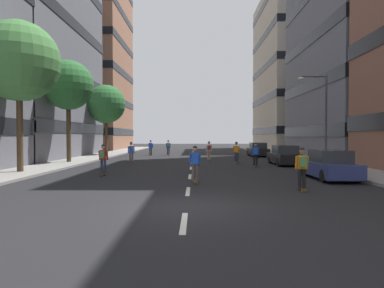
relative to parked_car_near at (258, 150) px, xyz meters
name	(u,v)px	position (x,y,z in m)	size (l,w,h in m)	color
ground_plane	(192,159)	(-7.25, -4.66, -0.70)	(134.63, 134.63, 0.00)	black
sidewalk_left	(97,157)	(-17.36, -1.86, -0.63)	(3.30, 61.71, 0.14)	gray
sidewalk_right	(288,157)	(2.85, -1.86, -0.63)	(3.30, 61.71, 0.14)	gray
lane_markings	(192,159)	(-7.25, -4.10, -0.70)	(0.16, 52.20, 0.01)	silver
building_left_far	(72,47)	(-27.91, 20.06, 16.60)	(17.92, 16.14, 34.42)	#9E6B51
building_right_far	(316,71)	(13.40, 20.06, 12.46)	(17.92, 19.89, 26.14)	#BCB29E
parked_car_near	(258,150)	(0.00, 0.00, 0.00)	(1.82, 4.40, 1.52)	black
parked_car_mid	(285,156)	(0.00, -11.34, 0.00)	(1.82, 4.40, 1.52)	black
parked_car_far	(329,166)	(0.00, -20.11, 0.00)	(1.82, 4.40, 1.52)	navy
street_tree_near	(106,104)	(-17.36, 1.84, 5.25)	(4.47, 4.47, 8.07)	#4C3823
street_tree_mid	(68,85)	(-17.36, -9.95, 5.69)	(4.06, 4.06, 8.32)	#4C3823
street_tree_far	(19,62)	(-17.36, -17.74, 5.94)	(4.73, 4.73, 8.88)	#4C3823
streetlamp_right	(321,110)	(2.15, -13.03, 3.44)	(2.13, 0.30, 6.50)	#3F3F44
skater_0	(255,153)	(-2.56, -12.95, 0.29)	(0.56, 0.92, 1.78)	brown
skater_1	(236,151)	(-3.58, -9.86, 0.29)	(0.55, 0.92, 1.78)	brown
skater_2	(209,150)	(-5.71, -7.10, 0.32)	(0.53, 0.90, 1.78)	brown
skater_3	(151,147)	(-12.14, 1.72, 0.29)	(0.56, 0.92, 1.78)	brown
skater_4	(302,166)	(-2.59, -23.91, 0.32)	(0.55, 0.91, 1.78)	brown
skater_5	(103,158)	(-12.19, -18.58, 0.32)	(0.53, 0.90, 1.78)	brown
skater_6	(195,162)	(-6.97, -21.57, 0.29)	(0.55, 0.92, 1.78)	brown
skater_7	(168,147)	(-10.11, 1.96, 0.32)	(0.55, 0.92, 1.78)	brown
skater_8	(131,152)	(-12.09, -10.64, 0.29)	(0.56, 0.92, 1.78)	brown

